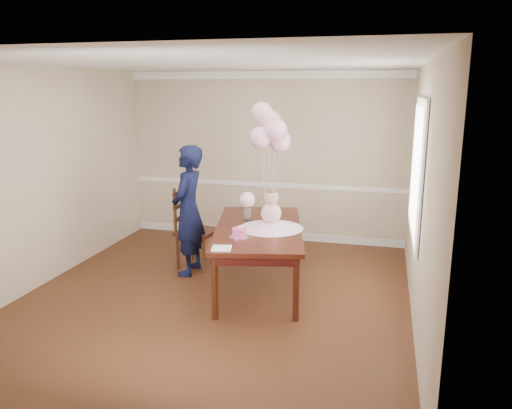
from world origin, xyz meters
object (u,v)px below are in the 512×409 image
(dining_chair_seat, at_px, (197,232))
(woman, at_px, (188,211))
(dining_table_top, at_px, (258,229))
(birthday_cake, at_px, (239,232))

(dining_chair_seat, height_order, woman, woman)
(woman, bearing_deg, dining_table_top, 76.37)
(dining_chair_seat, relative_size, woman, 0.28)
(dining_table_top, height_order, birthday_cake, birthday_cake)
(dining_table_top, bearing_deg, birthday_cake, -113.96)
(dining_chair_seat, distance_m, woman, 0.45)
(birthday_cake, bearing_deg, woman, 141.52)
(dining_chair_seat, xyz_separation_m, woman, (-0.01, -0.26, 0.36))
(birthday_cake, bearing_deg, dining_table_top, 78.25)
(birthday_cake, bearing_deg, dining_chair_seat, 132.33)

